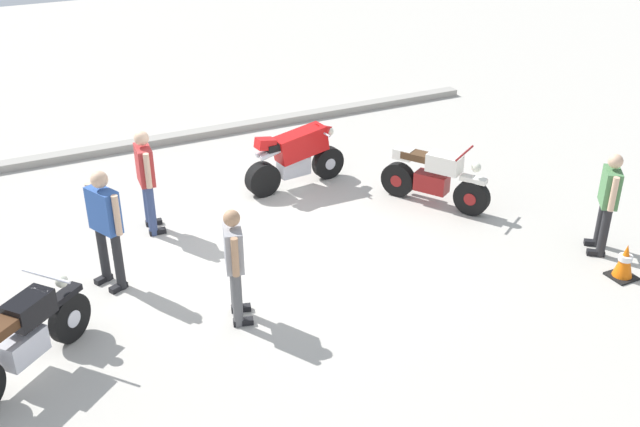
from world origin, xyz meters
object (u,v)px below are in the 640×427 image
object	(u,v)px
motorcycle_red_sportbike	(296,155)
person_in_green_shirt	(608,198)
motorcycle_black_cruiser	(24,338)
person_in_red_shirt	(146,175)
traffic_cone	(625,261)
motorcycle_cream_vintage	(434,178)
person_in_gray_shirt	(234,260)
person_in_blue_shirt	(105,221)

from	to	relation	value
motorcycle_red_sportbike	person_in_green_shirt	size ratio (longest dim) A/B	1.24
motorcycle_black_cruiser	person_in_red_shirt	distance (m)	3.63
person_in_green_shirt	traffic_cone	bearing A→B (deg)	107.24
motorcycle_black_cruiser	person_in_green_shirt	world-z (taller)	person_in_green_shirt
motorcycle_cream_vintage	person_in_gray_shirt	world-z (taller)	person_in_gray_shirt
person_in_green_shirt	motorcycle_cream_vintage	bearing A→B (deg)	-23.65
motorcycle_red_sportbike	person_in_blue_shirt	xyz separation A→B (m)	(-3.66, -1.81, 0.41)
motorcycle_red_sportbike	person_in_green_shirt	bearing A→B (deg)	-58.92
motorcycle_black_cruiser	motorcycle_cream_vintage	xyz separation A→B (m)	(6.75, 1.65, -0.03)
motorcycle_cream_vintage	traffic_cone	xyz separation A→B (m)	(1.12, -3.15, -0.23)
person_in_red_shirt	motorcycle_red_sportbike	bearing A→B (deg)	14.33
motorcycle_black_cruiser	person_in_gray_shirt	bearing A→B (deg)	-40.58
motorcycle_cream_vintage	person_in_gray_shirt	distance (m)	4.50
motorcycle_black_cruiser	person_in_green_shirt	xyz separation A→B (m)	(8.12, -0.78, 0.37)
person_in_red_shirt	person_in_gray_shirt	bearing A→B (deg)	-77.83
person_in_gray_shirt	person_in_green_shirt	xyz separation A→B (m)	(5.54, -0.77, -0.00)
motorcycle_black_cruiser	person_in_gray_shirt	xyz separation A→B (m)	(2.58, -0.02, 0.37)
person_in_red_shirt	traffic_cone	world-z (taller)	person_in_red_shirt
motorcycle_black_cruiser	traffic_cone	distance (m)	8.02
traffic_cone	person_in_red_shirt	bearing A→B (deg)	142.42
person_in_blue_shirt	person_in_green_shirt	bearing A→B (deg)	136.78
motorcycle_cream_vintage	person_in_gray_shirt	xyz separation A→B (m)	(-4.16, -1.67, 0.40)
person_in_red_shirt	traffic_cone	distance (m)	7.18
person_in_red_shirt	person_in_blue_shirt	distance (m)	1.61
motorcycle_black_cruiser	person_in_blue_shirt	world-z (taller)	person_in_blue_shirt
motorcycle_cream_vintage	motorcycle_black_cruiser	bearing A→B (deg)	-108.20
motorcycle_black_cruiser	motorcycle_cream_vintage	bearing A→B (deg)	-26.44
person_in_red_shirt	traffic_cone	xyz separation A→B (m)	(5.67, -4.36, -0.70)
person_in_blue_shirt	motorcycle_red_sportbike	bearing A→B (deg)	-178.24
motorcycle_red_sportbike	motorcycle_cream_vintage	bearing A→B (deg)	-49.75
traffic_cone	motorcycle_cream_vintage	bearing A→B (deg)	109.59
motorcycle_red_sportbike	person_in_red_shirt	distance (m)	2.83
motorcycle_cream_vintage	person_in_red_shirt	bearing A→B (deg)	-136.82
motorcycle_red_sportbike	person_in_red_shirt	world-z (taller)	person_in_red_shirt
motorcycle_red_sportbike	person_in_gray_shirt	size ratio (longest dim) A/B	1.23
person_in_red_shirt	person_in_blue_shirt	bearing A→B (deg)	-119.15
motorcycle_cream_vintage	person_in_green_shirt	world-z (taller)	person_in_green_shirt
person_in_blue_shirt	traffic_cone	bearing A→B (deg)	130.72
motorcycle_cream_vintage	traffic_cone	size ratio (longest dim) A/B	3.28
motorcycle_red_sportbike	person_in_red_shirt	bearing A→B (deg)	-176.75
motorcycle_red_sportbike	motorcycle_black_cruiser	xyz separation A→B (m)	(-4.97, -3.33, -0.07)
person_in_blue_shirt	person_in_green_shirt	size ratio (longest dim) A/B	1.10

